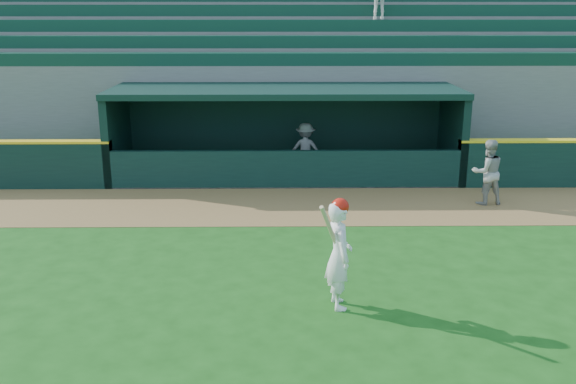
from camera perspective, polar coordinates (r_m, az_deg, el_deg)
name	(u,v)px	position (r m, az deg, el deg)	size (l,w,h in m)	color
ground	(289,295)	(10.64, 0.10, -9.15)	(120.00, 120.00, 0.00)	#164B12
warning_track	(286,206)	(15.22, -0.15, -1.24)	(40.00, 3.00, 0.01)	brown
dugout_player_front	(487,172)	(15.91, 17.31, 1.70)	(0.76, 0.59, 1.57)	#9C9C97
dugout_player_inside	(306,149)	(17.94, 1.57, 3.84)	(0.95, 0.54, 1.46)	gray
dugout	(285,126)	(17.92, -0.24, 5.87)	(9.40, 2.80, 2.46)	slate
stands	(285,72)	(22.30, -0.27, 10.59)	(34.50, 6.25, 7.55)	slate
batter_at_plate	(339,253)	(9.97, 4.55, -5.42)	(0.59, 0.78, 1.79)	white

